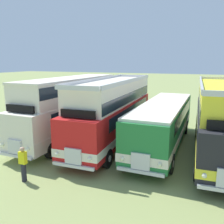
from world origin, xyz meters
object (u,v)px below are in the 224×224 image
object	(u,v)px
bus_first_in_row	(71,105)
bus_third_in_row	(163,121)
bus_fourth_in_row	(220,118)
marshal_person	(23,164)
bus_second_in_row	(114,109)

from	to	relation	value
bus_first_in_row	bus_third_in_row	size ratio (longest dim) A/B	1.02
bus_fourth_in_row	marshal_person	world-z (taller)	bus_fourth_in_row
bus_third_in_row	bus_second_in_row	bearing A→B (deg)	-173.61
bus_first_in_row	marshal_person	xyz separation A→B (m)	(1.59, -6.92, -1.59)
bus_second_in_row	bus_fourth_in_row	distance (m)	6.82
bus_fourth_in_row	bus_second_in_row	bearing A→B (deg)	179.49
bus_third_in_row	bus_fourth_in_row	world-z (taller)	bus_fourth_in_row
bus_third_in_row	marshal_person	distance (m)	9.13
bus_first_in_row	bus_second_in_row	xyz separation A→B (m)	(3.41, 0.14, -0.11)
bus_first_in_row	bus_fourth_in_row	world-z (taller)	bus_fourth_in_row
bus_third_in_row	marshal_person	world-z (taller)	bus_third_in_row
bus_second_in_row	bus_fourth_in_row	size ratio (longest dim) A/B	1.06
bus_third_in_row	bus_fourth_in_row	distance (m)	3.49
bus_first_in_row	marshal_person	world-z (taller)	bus_first_in_row
bus_fourth_in_row	marshal_person	xyz separation A→B (m)	(-8.64, -6.99, -1.47)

